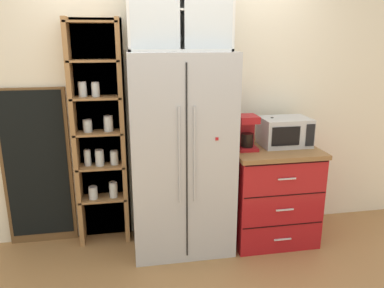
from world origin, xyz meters
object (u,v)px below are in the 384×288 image
Objects in this scene: chalkboard_menu at (37,168)px; coffee_maker at (246,132)px; bottle_cobalt at (271,133)px; microwave at (285,132)px; refrigerator at (181,154)px; mug_red at (275,143)px.

coffee_maker is at bearing -8.84° from chalkboard_menu.
microwave is at bearing -9.07° from bottle_cobalt.
coffee_maker is (0.59, 0.00, 0.17)m from refrigerator.
refrigerator is 0.87m from bottle_cobalt.
bottle_cobalt is (0.26, 0.06, -0.04)m from coffee_maker.
refrigerator is at bearing 178.03° from mug_red.
refrigerator is at bearing -179.83° from coffee_maker.
mug_red is (0.27, -0.03, -0.11)m from coffee_maker.
bottle_cobalt is at bearing 4.24° from refrigerator.
coffee_maker is at bearing 0.17° from refrigerator.
microwave is 2.28m from chalkboard_menu.
chalkboard_menu is (-2.25, 0.25, -0.30)m from microwave.
microwave is 0.17m from mug_red.
refrigerator is at bearing -175.76° from bottle_cobalt.
bottle_cobalt is 2.16m from chalkboard_menu.
chalkboard_menu is at bearing 173.88° from bottle_cobalt.
bottle_cobalt is (-0.12, 0.02, -0.01)m from microwave.
refrigerator reaches higher than microwave.
coffee_maker reaches higher than mug_red.
refrigerator is 0.99m from microwave.
mug_red is (0.86, -0.03, 0.06)m from refrigerator.
chalkboard_menu reaches higher than coffee_maker.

